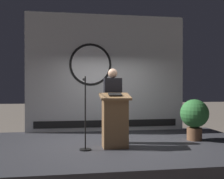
{
  "coord_description": "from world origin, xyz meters",
  "views": [
    {
      "loc": [
        -1.12,
        -6.1,
        1.61
      ],
      "look_at": [
        -0.14,
        0.06,
        1.53
      ],
      "focal_mm": 44.03,
      "sensor_mm": 36.0,
      "label": 1
    }
  ],
  "objects": [
    {
      "name": "ground_plane",
      "position": [
        0.0,
        0.0,
        0.0
      ],
      "size": [
        40.0,
        40.0,
        0.0
      ],
      "primitive_type": "plane",
      "color": "#6B6056"
    },
    {
      "name": "podium",
      "position": [
        -0.14,
        -0.34,
        0.87
      ],
      "size": [
        0.64,
        0.5,
        1.17
      ],
      "color": "olive",
      "rests_on": "stage_platform"
    },
    {
      "name": "banner_display",
      "position": [
        -0.01,
        1.85,
        1.99
      ],
      "size": [
        4.63,
        0.12,
        3.4
      ],
      "color": "silver",
      "rests_on": "stage_platform"
    },
    {
      "name": "stage_platform",
      "position": [
        0.0,
        0.0,
        0.15
      ],
      "size": [
        6.4,
        4.0,
        0.3
      ],
      "primitive_type": "cube",
      "color": "#333338",
      "rests_on": "ground"
    },
    {
      "name": "microphone_stand",
      "position": [
        -0.78,
        -0.43,
        0.84
      ],
      "size": [
        0.24,
        0.59,
        1.51
      ],
      "color": "black",
      "rests_on": "stage_platform"
    },
    {
      "name": "speaker_person",
      "position": [
        -0.11,
        0.14,
        1.18
      ],
      "size": [
        0.4,
        0.26,
        1.72
      ],
      "color": "black",
      "rests_on": "stage_platform"
    },
    {
      "name": "potted_plant",
      "position": [
        1.9,
        0.14,
        0.9
      ],
      "size": [
        0.68,
        0.68,
        0.99
      ],
      "color": "brown",
      "rests_on": "stage_platform"
    }
  ]
}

